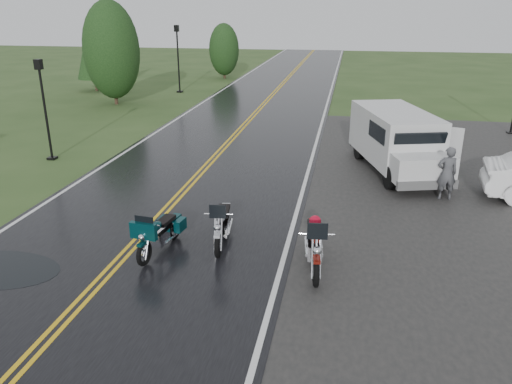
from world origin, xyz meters
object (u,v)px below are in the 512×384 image
(motorcycle_red, at_px, (317,259))
(lamp_post_near_left, at_px, (45,110))
(motorcycle_teal, at_px, (143,244))
(van_white, at_px, (392,157))
(motorcycle_silver, at_px, (218,235))
(lamp_post_far_left, at_px, (178,59))
(person_at_van, at_px, (447,174))

(motorcycle_red, distance_m, lamp_post_near_left, 13.38)
(motorcycle_teal, bearing_deg, van_white, 55.02)
(motorcycle_red, relative_size, motorcycle_silver, 1.09)
(van_white, relative_size, lamp_post_near_left, 1.45)
(van_white, height_order, lamp_post_near_left, lamp_post_near_left)
(motorcycle_silver, distance_m, van_white, 7.14)
(van_white, relative_size, lamp_post_far_left, 1.25)
(van_white, xyz_separation_m, lamp_post_near_left, (-12.82, 1.13, 0.83))
(person_at_van, distance_m, lamp_post_far_left, 23.35)
(motorcycle_red, height_order, motorcycle_teal, motorcycle_red)
(motorcycle_teal, relative_size, motorcycle_silver, 0.93)
(van_white, distance_m, lamp_post_far_left, 21.87)
(motorcycle_teal, height_order, lamp_post_near_left, lamp_post_near_left)
(person_at_van, relative_size, lamp_post_near_left, 0.43)
(lamp_post_far_left, bearing_deg, motorcycle_red, -65.11)
(motorcycle_red, relative_size, van_white, 0.42)
(motorcycle_teal, distance_m, person_at_van, 9.45)
(lamp_post_near_left, distance_m, lamp_post_far_left, 16.35)
(motorcycle_teal, xyz_separation_m, van_white, (5.87, 6.37, 0.51))
(motorcycle_teal, relative_size, person_at_van, 1.21)
(motorcycle_red, relative_size, motorcycle_teal, 1.16)
(lamp_post_far_left, bearing_deg, van_white, -53.14)
(lamp_post_far_left, bearing_deg, person_at_van, -50.87)
(van_white, xyz_separation_m, person_at_van, (1.61, -0.60, -0.27))
(motorcycle_silver, bearing_deg, lamp_post_far_left, 103.33)
(motorcycle_red, distance_m, motorcycle_teal, 3.93)
(motorcycle_silver, distance_m, person_at_van, 7.80)
(van_white, bearing_deg, motorcycle_silver, -143.43)
(motorcycle_red, height_order, van_white, van_white)
(van_white, distance_m, lamp_post_near_left, 12.90)
(person_at_van, bearing_deg, lamp_post_near_left, -16.06)
(motorcycle_red, bearing_deg, lamp_post_far_left, 108.51)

